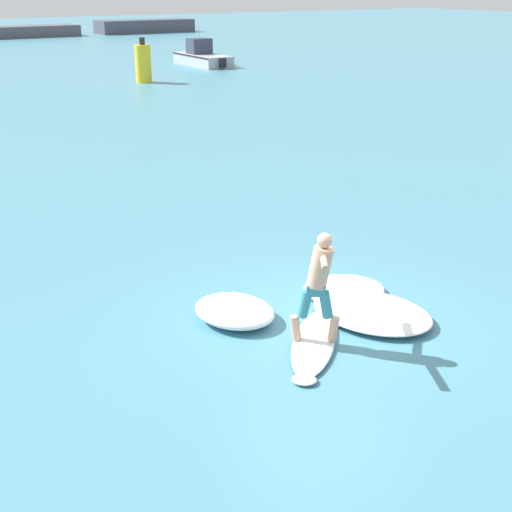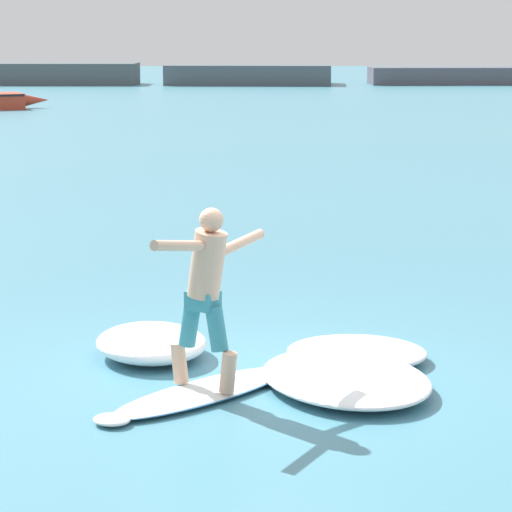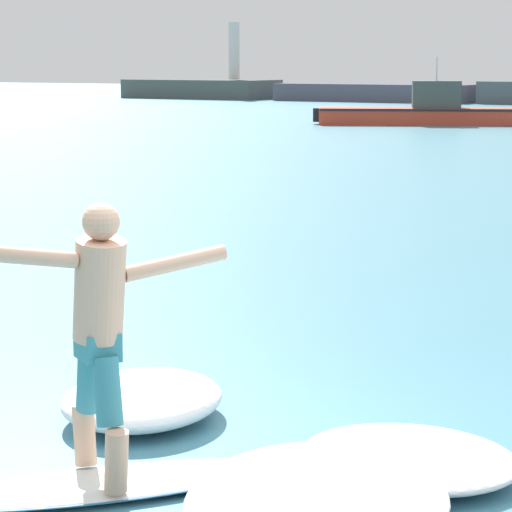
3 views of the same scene
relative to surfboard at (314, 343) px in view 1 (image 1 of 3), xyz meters
name	(u,v)px [view 1 (image 1 of 3)]	position (x,y,z in m)	size (l,w,h in m)	color
ground_plane	(320,322)	(0.53, 0.55, -0.04)	(200.00, 200.00, 0.00)	teal
surfboard	(314,343)	(0.00, 0.00, 0.00)	(1.87, 1.94, 0.22)	white
surfer	(319,279)	(0.06, 0.01, 0.96)	(0.94, 1.28, 1.60)	tan
small_boat_offshore	(201,57)	(15.78, 32.98, 0.45)	(1.83, 5.75, 2.47)	#A9ADB3
channel_marker_buoy	(143,63)	(9.48, 27.38, 0.91)	(0.80, 0.80, 2.20)	yellow
wave_foam_at_tail	(234,311)	(-0.53, 1.31, 0.11)	(1.36, 1.55, 0.30)	white
wave_foam_at_nose	(344,289)	(1.47, 1.16, 0.05)	(1.61, 1.50, 0.18)	white
wave_foam_beside	(372,312)	(1.29, 0.26, 0.06)	(1.96, 2.28, 0.20)	white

